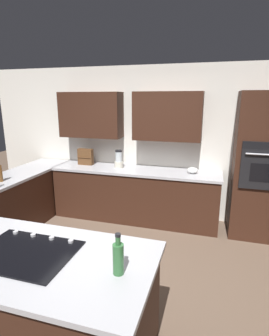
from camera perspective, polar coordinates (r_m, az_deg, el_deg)
The scene contains 14 objects.
ground_plane at distance 3.43m, azimuth -6.98°, elevation -22.56°, with size 14.00×14.00×0.00m, color brown.
wall_back at distance 4.73m, azimuth 1.49°, elevation 6.85°, with size 6.00×0.44×2.60m.
lower_cabinets_back at distance 4.68m, azimuth 0.09°, elevation -5.87°, with size 2.80×0.60×0.86m, color #381E14.
countertop_back at distance 4.55m, azimuth 0.09°, elevation -0.55°, with size 2.84×0.64×0.04m, color #B2B2B7.
lower_cabinets_side at distance 4.54m, azimuth -26.02°, elevation -8.07°, with size 0.60×2.90×0.86m, color #381E14.
countertop_side at distance 4.40m, azimuth -26.66°, elevation -2.63°, with size 0.64×2.94×0.04m, color #B2B2B7.
island_base at distance 2.60m, azimuth -21.16°, elevation -25.42°, with size 1.95×0.90×0.86m, color #381E14.
island_top at distance 2.34m, azimuth -22.20°, elevation -16.86°, with size 2.03×0.98×0.04m, color #B2B2B7.
wall_oven at distance 4.38m, azimuth 25.38°, elevation 0.20°, with size 0.80×0.66×2.17m.
cooktop at distance 2.33m, azimuth -22.17°, elevation -16.22°, with size 0.76×0.56×0.03m.
blender at distance 4.63m, azimuth -3.36°, elevation 1.65°, with size 0.15×0.15×0.31m.
mixing_bowl at distance 4.40m, azimuth 12.18°, elevation -0.48°, with size 0.17×0.17×0.10m, color white.
spice_rack at distance 4.92m, azimuth -10.32°, elevation 2.35°, with size 0.27×0.11×0.29m.
second_bottle at distance 1.91m, azimuth -3.45°, elevation -18.43°, with size 0.08×0.08×0.30m.
Camera 1 is at (-1.14, 2.49, 2.06)m, focal length 28.78 mm.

